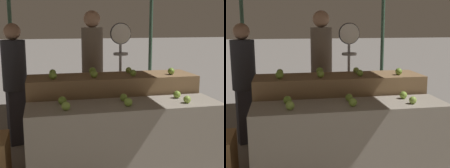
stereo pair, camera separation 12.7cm
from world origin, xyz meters
The scene contains 18 objects.
display_counter_front centered at (0.00, 0.00, 0.41)m, with size 1.98×0.55×0.82m, color gray.
display_counter_back centered at (0.00, 0.60, 0.51)m, with size 1.98×0.55×1.02m, color olive.
apple_front_0 centered at (-0.61, -0.11, 0.86)m, with size 0.08×0.08×0.08m, color #8EB247.
apple_front_1 centered at (0.00, -0.10, 0.86)m, with size 0.08×0.08×0.08m, color #84AD3D.
apple_front_2 centered at (0.62, -0.11, 0.86)m, with size 0.08×0.08×0.08m, color #8EB247.
apple_front_3 centered at (-0.63, 0.10, 0.86)m, with size 0.08×0.08×0.08m, color #7AA338.
apple_front_4 centered at (0.01, 0.11, 0.86)m, with size 0.08×0.08×0.08m, color #84AD3D.
apple_front_5 centered at (0.61, 0.11, 0.86)m, with size 0.08×0.08×0.08m, color #84AD3D.
apple_back_0 centered at (-0.70, 0.49, 1.06)m, with size 0.09×0.09×0.09m, color #84AD3D.
apple_back_1 centered at (-0.24, 0.48, 1.06)m, with size 0.08×0.08×0.08m, color #84AD3D.
apple_back_2 centered at (0.22, 0.49, 1.05)m, with size 0.08×0.08×0.08m, color #7AA338.
apple_back_3 centered at (0.70, 0.50, 1.06)m, with size 0.08×0.08×0.08m, color #7AA338.
apple_back_4 centered at (-0.69, 0.71, 1.05)m, with size 0.08×0.08×0.08m, color #7AA338.
apple_back_5 centered at (-0.22, 0.70, 1.06)m, with size 0.09×0.09×0.09m, color #7AA338.
apple_back_6 centered at (0.23, 0.72, 1.05)m, with size 0.07×0.07×0.07m, color #8EB247.
produce_scale centered at (0.24, 1.14, 1.19)m, with size 0.29×0.20×1.63m.
person_vendor_at_scale centered at (-0.10, 1.46, 1.07)m, with size 0.32×0.32×1.80m.
person_customer_left centered at (-1.16, 1.26, 0.95)m, with size 0.40×0.40×1.62m.
Camera 1 is at (-0.81, -2.95, 1.63)m, focal length 50.00 mm.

